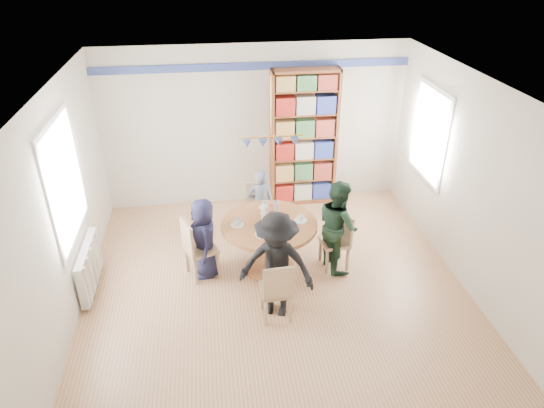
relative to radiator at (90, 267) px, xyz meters
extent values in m
plane|color=tan|center=(2.42, -0.30, -0.35)|extent=(5.00, 5.00, 0.00)
plane|color=white|center=(2.42, -0.30, 2.35)|extent=(5.00, 5.00, 0.00)
plane|color=beige|center=(2.42, 2.20, 1.00)|extent=(5.00, 0.00, 5.00)
plane|color=beige|center=(2.42, -2.80, 1.00)|extent=(5.00, 0.00, 5.00)
plane|color=beige|center=(-0.08, -0.30, 1.00)|extent=(0.00, 5.00, 5.00)
plane|color=beige|center=(4.92, -0.30, 1.00)|extent=(0.00, 5.00, 5.00)
cube|color=navy|center=(2.42, 2.18, 2.00)|extent=(5.00, 0.02, 0.12)
cube|color=white|center=(-0.07, 0.00, 1.25)|extent=(0.03, 1.32, 1.52)
cube|color=white|center=(-0.05, 0.00, 1.25)|extent=(0.01, 1.20, 1.40)
cube|color=white|center=(4.90, 1.00, 1.20)|extent=(0.03, 1.12, 1.42)
cube|color=white|center=(4.88, 1.00, 1.20)|extent=(0.01, 1.00, 1.30)
cylinder|color=gold|center=(2.42, 0.20, 1.98)|extent=(0.01, 0.01, 0.75)
cylinder|color=gold|center=(2.42, 0.20, 1.60)|extent=(0.80, 0.02, 0.02)
cone|color=#3E54AE|center=(2.12, 0.20, 1.52)|extent=(0.11, 0.11, 0.10)
cone|color=#3E54AE|center=(2.32, 0.20, 1.52)|extent=(0.11, 0.11, 0.10)
cone|color=#3E54AE|center=(2.52, 0.20, 1.52)|extent=(0.11, 0.11, 0.10)
cone|color=#3E54AE|center=(2.72, 0.20, 1.52)|extent=(0.11, 0.11, 0.10)
cube|color=silver|center=(0.00, 0.00, 0.00)|extent=(0.10, 1.00, 0.60)
cube|color=silver|center=(0.06, -0.40, 0.00)|extent=(0.02, 0.06, 0.56)
cube|color=silver|center=(0.06, -0.20, 0.00)|extent=(0.02, 0.06, 0.56)
cube|color=silver|center=(0.06, 0.00, 0.00)|extent=(0.02, 0.06, 0.56)
cube|color=silver|center=(0.06, 0.20, 0.00)|extent=(0.02, 0.06, 0.56)
cube|color=silver|center=(0.06, 0.40, 0.00)|extent=(0.02, 0.06, 0.56)
cylinder|color=brown|center=(2.38, 0.12, 0.37)|extent=(1.30, 1.30, 0.05)
cylinder|color=brown|center=(2.38, 0.12, 0.00)|extent=(0.16, 0.16, 0.70)
cylinder|color=brown|center=(2.38, 0.12, -0.33)|extent=(0.70, 0.70, 0.04)
cube|color=tan|center=(1.45, 0.11, 0.07)|extent=(0.51, 0.51, 0.05)
cube|color=tan|center=(1.28, 0.05, 0.31)|extent=(0.18, 0.38, 0.47)
cube|color=tan|center=(1.66, 0.02, -0.15)|extent=(0.05, 0.05, 0.40)
cube|color=tan|center=(1.54, 0.32, -0.15)|extent=(0.05, 0.05, 0.40)
cube|color=tan|center=(1.36, -0.10, -0.15)|extent=(0.05, 0.05, 0.40)
cube|color=tan|center=(1.24, 0.20, -0.15)|extent=(0.05, 0.05, 0.40)
cube|color=tan|center=(3.29, 0.07, 0.05)|extent=(0.40, 0.40, 0.04)
cube|color=tan|center=(3.46, 0.08, 0.27)|extent=(0.07, 0.37, 0.44)
cube|color=tan|center=(3.13, 0.20, -0.16)|extent=(0.04, 0.04, 0.38)
cube|color=tan|center=(3.16, -0.10, -0.16)|extent=(0.04, 0.04, 0.38)
cube|color=tan|center=(3.43, 0.23, -0.16)|extent=(0.04, 0.04, 0.38)
cube|color=tan|center=(3.46, -0.07, -0.16)|extent=(0.04, 0.04, 0.38)
cube|color=tan|center=(2.36, 1.02, 0.05)|extent=(0.44, 0.44, 0.04)
cube|color=tan|center=(2.33, 1.19, 0.28)|extent=(0.38, 0.11, 0.45)
cube|color=tan|center=(2.24, 0.85, -0.16)|extent=(0.04, 0.04, 0.39)
cube|color=tan|center=(2.54, 0.90, -0.16)|extent=(0.04, 0.04, 0.39)
cube|color=tan|center=(2.18, 1.15, -0.16)|extent=(0.04, 0.04, 0.39)
cube|color=tan|center=(2.48, 1.20, -0.16)|extent=(0.04, 0.04, 0.39)
cube|color=tan|center=(2.34, -0.85, 0.05)|extent=(0.39, 0.39, 0.04)
cube|color=tan|center=(2.35, -1.01, 0.27)|extent=(0.37, 0.06, 0.44)
cube|color=tan|center=(2.48, -0.69, -0.16)|extent=(0.04, 0.04, 0.38)
cube|color=tan|center=(2.18, -0.71, -0.16)|extent=(0.04, 0.04, 0.38)
cube|color=tan|center=(2.49, -0.99, -0.16)|extent=(0.04, 0.04, 0.38)
cube|color=tan|center=(2.19, -1.01, -0.16)|extent=(0.04, 0.04, 0.38)
imported|color=#171834|center=(1.50, 0.13, 0.23)|extent=(0.46, 0.62, 1.15)
imported|color=black|center=(3.32, 0.07, 0.31)|extent=(0.62, 0.73, 1.33)
imported|color=gray|center=(2.36, 0.98, 0.21)|extent=(0.43, 0.31, 1.13)
imported|color=black|center=(2.35, -0.78, 0.35)|extent=(1.03, 0.79, 1.41)
cube|color=brown|center=(2.68, 2.04, 0.81)|extent=(0.04, 0.33, 2.32)
cube|color=brown|center=(3.74, 2.04, 0.81)|extent=(0.04, 0.33, 2.32)
cube|color=brown|center=(3.21, 2.04, 1.95)|extent=(1.10, 0.33, 0.04)
cube|color=brown|center=(3.21, 2.04, -0.32)|extent=(1.10, 0.33, 0.07)
cube|color=brown|center=(3.21, 2.20, 0.81)|extent=(1.10, 0.02, 2.32)
cube|color=brown|center=(3.21, 2.04, 0.09)|extent=(1.04, 0.31, 0.03)
cube|color=brown|center=(3.21, 2.04, 0.48)|extent=(1.04, 0.31, 0.03)
cube|color=brown|center=(3.21, 2.04, 0.87)|extent=(1.04, 0.31, 0.03)
cube|color=brown|center=(3.21, 2.04, 1.25)|extent=(1.04, 0.31, 0.03)
cube|color=brown|center=(3.21, 2.04, 1.64)|extent=(1.04, 0.31, 0.03)
cube|color=maroon|center=(2.88, 2.02, -0.14)|extent=(0.30, 0.24, 0.29)
cube|color=white|center=(3.21, 2.02, -0.14)|extent=(0.30, 0.24, 0.29)
cube|color=#283893|center=(3.54, 2.02, -0.14)|extent=(0.30, 0.24, 0.29)
cube|color=tan|center=(2.88, 2.02, 0.25)|extent=(0.30, 0.24, 0.29)
cube|color=#3F7241|center=(3.21, 2.02, 0.25)|extent=(0.30, 0.24, 0.29)
cube|color=#993529|center=(3.54, 2.02, 0.25)|extent=(0.30, 0.24, 0.29)
cube|color=maroon|center=(2.88, 2.02, 0.64)|extent=(0.30, 0.24, 0.29)
cube|color=white|center=(3.21, 2.02, 0.64)|extent=(0.30, 0.24, 0.29)
cube|color=#283893|center=(3.54, 2.02, 0.64)|extent=(0.30, 0.24, 0.29)
cube|color=tan|center=(2.88, 2.02, 1.02)|extent=(0.30, 0.24, 0.29)
cube|color=#3F7241|center=(3.21, 2.02, 1.02)|extent=(0.30, 0.24, 0.29)
cube|color=#993529|center=(3.54, 2.02, 1.02)|extent=(0.30, 0.24, 0.29)
cube|color=maroon|center=(2.88, 2.02, 1.41)|extent=(0.30, 0.24, 0.29)
cube|color=white|center=(3.21, 2.02, 1.41)|extent=(0.30, 0.24, 0.29)
cube|color=#283893|center=(3.54, 2.02, 1.41)|extent=(0.30, 0.24, 0.29)
cube|color=tan|center=(2.88, 2.02, 1.77)|extent=(0.30, 0.24, 0.24)
cube|color=#3F7241|center=(3.21, 2.02, 1.77)|extent=(0.30, 0.24, 0.24)
cube|color=#993529|center=(3.54, 2.02, 1.77)|extent=(0.30, 0.24, 0.24)
cylinder|color=white|center=(2.34, 0.19, 0.51)|extent=(0.11, 0.11, 0.21)
sphere|color=white|center=(2.34, 0.19, 0.61)|extent=(0.08, 0.08, 0.08)
cylinder|color=silver|center=(2.49, 0.23, 0.52)|extent=(0.06, 0.06, 0.25)
cylinder|color=#3E54AE|center=(2.49, 0.23, 0.66)|extent=(0.03, 0.03, 0.03)
cylinder|color=white|center=(2.43, 0.37, 0.41)|extent=(0.27, 0.27, 0.01)
cylinder|color=maroon|center=(2.43, 0.37, 0.45)|extent=(0.21, 0.21, 0.08)
cylinder|color=white|center=(2.29, -0.15, 0.41)|extent=(0.27, 0.27, 0.01)
cylinder|color=maroon|center=(2.29, -0.15, 0.45)|extent=(0.21, 0.21, 0.08)
cylinder|color=white|center=(1.95, 0.12, 0.40)|extent=(0.18, 0.18, 0.01)
imported|color=white|center=(1.95, 0.12, 0.44)|extent=(0.11, 0.11, 0.09)
cylinder|color=white|center=(2.81, 0.12, 0.40)|extent=(0.18, 0.18, 0.01)
imported|color=white|center=(2.81, 0.12, 0.44)|extent=(0.09, 0.09, 0.08)
cylinder|color=white|center=(2.38, 0.55, 0.40)|extent=(0.18, 0.18, 0.01)
imported|color=white|center=(2.38, 0.55, 0.44)|extent=(0.11, 0.11, 0.09)
cylinder|color=white|center=(2.38, -0.31, 0.40)|extent=(0.18, 0.18, 0.01)
imported|color=white|center=(2.38, -0.31, 0.44)|extent=(0.09, 0.09, 0.08)
camera|label=1|loc=(1.66, -5.38, 3.79)|focal=32.00mm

